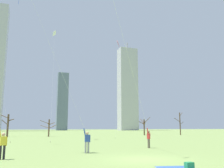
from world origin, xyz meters
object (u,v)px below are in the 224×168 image
at_px(kite_flyer_midfield_right_green, 145,123).
at_px(bare_tree_center, 49,127).
at_px(distant_kite_drifting_right_red, 118,49).
at_px(kite_flyer_foreground_right_blue, 69,95).
at_px(bare_tree_right_of_center, 8,124).
at_px(picnic_spot, 184,167).
at_px(bare_tree_rightmost, 144,126).
at_px(bare_tree_left_of_center, 180,123).
at_px(distant_kite_drifting_left_white, 54,39).

height_order(kite_flyer_midfield_right_green, bare_tree_center, kite_flyer_midfield_right_green).
bearing_deg(distant_kite_drifting_right_red, kite_flyer_foreground_right_blue, -119.74).
bearing_deg(bare_tree_right_of_center, bare_tree_center, -3.37).
distance_m(kite_flyer_midfield_right_green, picnic_spot, 11.14).
bearing_deg(bare_tree_right_of_center, bare_tree_rightmost, 1.00).
bearing_deg(bare_tree_left_of_center, picnic_spot, -124.29).
height_order(kite_flyer_foreground_right_blue, distant_kite_drifting_right_red, distant_kite_drifting_right_red).
bearing_deg(picnic_spot, bare_tree_left_of_center, 55.71).
xyz_separation_m(distant_kite_drifting_right_red, bare_tree_rightmost, (12.61, 15.38, -13.73)).
xyz_separation_m(distant_kite_drifting_right_red, bare_tree_center, (-10.39, 14.35, -14.03)).
distance_m(bare_tree_left_of_center, bare_tree_rightmost, 9.36).
bearing_deg(bare_tree_right_of_center, picnic_spot, -76.72).
bearing_deg(kite_flyer_foreground_right_blue, bare_tree_center, 87.22).
xyz_separation_m(kite_flyer_foreground_right_blue, distant_kite_drifting_right_red, (12.12, 21.21, 11.59)).
relative_size(kite_flyer_foreground_right_blue, distant_kite_drifting_right_red, 0.87).
bearing_deg(bare_tree_center, distant_kite_drifting_left_white, -94.03).
relative_size(kite_flyer_foreground_right_blue, kite_flyer_midfield_right_green, 1.16).
bearing_deg(picnic_spot, bare_tree_center, 93.14).
xyz_separation_m(distant_kite_drifting_right_red, picnic_spot, (-7.96, -30.06, -15.93)).
distance_m(bare_tree_left_of_center, bare_tree_center, 32.17).
relative_size(bare_tree_rightmost, bare_tree_right_of_center, 0.97).
distance_m(picnic_spot, bare_tree_left_of_center, 52.82).
bearing_deg(bare_tree_left_of_center, bare_tree_center, 178.50).
bearing_deg(distant_kite_drifting_left_white, kite_flyer_foreground_right_blue, -91.95).
xyz_separation_m(bare_tree_left_of_center, bare_tree_center, (-32.15, 0.84, -0.96)).
bearing_deg(bare_tree_center, picnic_spot, -86.86).
xyz_separation_m(distant_kite_drifting_left_white, bare_tree_left_of_center, (33.14, 13.31, -13.71)).
xyz_separation_m(kite_flyer_foreground_right_blue, bare_tree_center, (1.73, 35.57, -2.44)).
height_order(kite_flyer_midfield_right_green, distant_kite_drifting_left_white, distant_kite_drifting_left_white).
relative_size(kite_flyer_midfield_right_green, bare_tree_left_of_center, 2.33).
height_order(kite_flyer_midfield_right_green, picnic_spot, kite_flyer_midfield_right_green).
relative_size(kite_flyer_midfield_right_green, distant_kite_drifting_left_white, 0.72).
relative_size(kite_flyer_midfield_right_green, picnic_spot, 6.42).
xyz_separation_m(kite_flyer_midfield_right_green, distant_kite_drifting_left_white, (-6.64, 19.83, 14.34)).
xyz_separation_m(picnic_spot, bare_tree_right_of_center, (-10.59, 44.90, 2.46)).
relative_size(kite_flyer_midfield_right_green, distant_kite_drifting_right_red, 0.75).
bearing_deg(bare_tree_center, bare_tree_right_of_center, 176.63).
height_order(distant_kite_drifting_left_white, bare_tree_rightmost, distant_kite_drifting_left_white).
bearing_deg(distant_kite_drifting_right_red, distant_kite_drifting_left_white, 178.95).
bearing_deg(bare_tree_left_of_center, kite_flyer_midfield_right_green, -128.65).
height_order(bare_tree_left_of_center, bare_tree_center, bare_tree_left_of_center).
bearing_deg(distant_kite_drifting_left_white, kite_flyer_midfield_right_green, -71.49).
bearing_deg(bare_tree_rightmost, distant_kite_drifting_left_white, -147.70).
relative_size(distant_kite_drifting_left_white, bare_tree_left_of_center, 3.25).
distance_m(kite_flyer_foreground_right_blue, bare_tree_rightmost, 44.21).
xyz_separation_m(kite_flyer_midfield_right_green, bare_tree_right_of_center, (-13.80, 34.46, 0.23)).
xyz_separation_m(distant_kite_drifting_left_white, distant_kite_drifting_right_red, (11.39, -0.21, -0.63)).
height_order(distant_kite_drifting_left_white, picnic_spot, distant_kite_drifting_left_white).
relative_size(distant_kite_drifting_right_red, bare_tree_right_of_center, 3.86).
xyz_separation_m(kite_flyer_foreground_right_blue, bare_tree_left_of_center, (33.87, 34.73, -1.48)).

